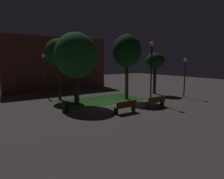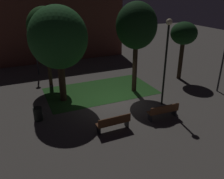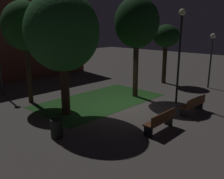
{
  "view_description": "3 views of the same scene",
  "coord_description": "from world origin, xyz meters",
  "px_view_note": "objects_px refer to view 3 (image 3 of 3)",
  "views": [
    {
      "loc": [
        -10.91,
        -14.77,
        3.79
      ],
      "look_at": [
        0.16,
        0.85,
        1.09
      ],
      "focal_mm": 34.23,
      "sensor_mm": 36.0,
      "label": 1
    },
    {
      "loc": [
        -5.79,
        -12.66,
        6.78
      ],
      "look_at": [
        -0.38,
        -0.39,
        1.01
      ],
      "focal_mm": 37.53,
      "sensor_mm": 36.0,
      "label": 2
    },
    {
      "loc": [
        -9.87,
        -8.34,
        4.32
      ],
      "look_at": [
        0.31,
        1.42,
        0.66
      ],
      "focal_mm": 38.6,
      "sensor_mm": 36.0,
      "label": 3
    }
  ],
  "objects_px": {
    "bench_front_right": "(194,104)",
    "trash_bin": "(57,128)",
    "tree_lawn_side": "(62,32)",
    "tree_near_wall": "(137,23)",
    "tree_right_canopy": "(25,27)",
    "lamp_post_path_center": "(180,42)",
    "bench_by_lamp": "(161,120)",
    "tree_back_left": "(166,37)",
    "lamp_post_plaza_west": "(212,51)"
  },
  "relations": [
    {
      "from": "tree_back_left",
      "to": "lamp_post_plaza_west",
      "type": "xyz_separation_m",
      "value": [
        0.87,
        -3.24,
        -0.86
      ]
    },
    {
      "from": "tree_lawn_side",
      "to": "lamp_post_path_center",
      "type": "relative_size",
      "value": 1.14
    },
    {
      "from": "bench_front_right",
      "to": "lamp_post_path_center",
      "type": "height_order",
      "value": "lamp_post_path_center"
    },
    {
      "from": "lamp_post_plaza_west",
      "to": "tree_lawn_side",
      "type": "bearing_deg",
      "value": 164.19
    },
    {
      "from": "lamp_post_path_center",
      "to": "tree_back_left",
      "type": "bearing_deg",
      "value": 39.99
    },
    {
      "from": "tree_right_canopy",
      "to": "lamp_post_path_center",
      "type": "distance_m",
      "value": 8.63
    },
    {
      "from": "tree_near_wall",
      "to": "tree_back_left",
      "type": "relative_size",
      "value": 1.35
    },
    {
      "from": "bench_by_lamp",
      "to": "bench_front_right",
      "type": "bearing_deg",
      "value": 0.0
    },
    {
      "from": "bench_front_right",
      "to": "trash_bin",
      "type": "xyz_separation_m",
      "value": [
        -6.49,
        2.67,
        -0.09
      ]
    },
    {
      "from": "tree_lawn_side",
      "to": "bench_by_lamp",
      "type": "bearing_deg",
      "value": -71.7
    },
    {
      "from": "tree_right_canopy",
      "to": "bench_front_right",
      "type": "bearing_deg",
      "value": -58.1
    },
    {
      "from": "bench_front_right",
      "to": "tree_right_canopy",
      "type": "relative_size",
      "value": 0.32
    },
    {
      "from": "tree_near_wall",
      "to": "tree_back_left",
      "type": "height_order",
      "value": "tree_near_wall"
    },
    {
      "from": "bench_by_lamp",
      "to": "tree_lawn_side",
      "type": "distance_m",
      "value": 6.09
    },
    {
      "from": "tree_right_canopy",
      "to": "tree_near_wall",
      "type": "height_order",
      "value": "tree_near_wall"
    },
    {
      "from": "tree_right_canopy",
      "to": "lamp_post_plaza_west",
      "type": "xyz_separation_m",
      "value": [
        10.76,
        -6.14,
        -1.64
      ]
    },
    {
      "from": "bench_front_right",
      "to": "tree_right_canopy",
      "type": "height_order",
      "value": "tree_right_canopy"
    },
    {
      "from": "bench_by_lamp",
      "to": "trash_bin",
      "type": "bearing_deg",
      "value": 142.06
    },
    {
      "from": "tree_near_wall",
      "to": "lamp_post_plaza_west",
      "type": "bearing_deg",
      "value": -24.22
    },
    {
      "from": "tree_lawn_side",
      "to": "lamp_post_path_center",
      "type": "xyz_separation_m",
      "value": [
        5.6,
        -3.12,
        -0.58
      ]
    },
    {
      "from": "bench_front_right",
      "to": "tree_right_canopy",
      "type": "xyz_separation_m",
      "value": [
        -4.86,
        7.81,
        3.87
      ]
    },
    {
      "from": "tree_lawn_side",
      "to": "trash_bin",
      "type": "distance_m",
      "value": 4.61
    },
    {
      "from": "bench_front_right",
      "to": "lamp_post_plaza_west",
      "type": "height_order",
      "value": "lamp_post_plaza_west"
    },
    {
      "from": "lamp_post_path_center",
      "to": "trash_bin",
      "type": "xyz_separation_m",
      "value": [
        -7.48,
        1.14,
        -3.13
      ]
    },
    {
      "from": "tree_back_left",
      "to": "lamp_post_path_center",
      "type": "height_order",
      "value": "lamp_post_path_center"
    },
    {
      "from": "tree_back_left",
      "to": "lamp_post_path_center",
      "type": "bearing_deg",
      "value": -140.01
    },
    {
      "from": "tree_near_wall",
      "to": "trash_bin",
      "type": "xyz_separation_m",
      "value": [
        -6.9,
        -1.48,
        -4.16
      ]
    },
    {
      "from": "bench_front_right",
      "to": "tree_back_left",
      "type": "bearing_deg",
      "value": 44.36
    },
    {
      "from": "bench_front_right",
      "to": "tree_near_wall",
      "type": "bearing_deg",
      "value": 84.41
    },
    {
      "from": "tree_near_wall",
      "to": "tree_right_canopy",
      "type": "bearing_deg",
      "value": 145.17
    },
    {
      "from": "tree_right_canopy",
      "to": "lamp_post_path_center",
      "type": "height_order",
      "value": "tree_right_canopy"
    },
    {
      "from": "tree_lawn_side",
      "to": "trash_bin",
      "type": "height_order",
      "value": "tree_lawn_side"
    },
    {
      "from": "bench_front_right",
      "to": "lamp_post_path_center",
      "type": "distance_m",
      "value": 3.54
    },
    {
      "from": "bench_by_lamp",
      "to": "tree_lawn_side",
      "type": "height_order",
      "value": "tree_lawn_side"
    },
    {
      "from": "bench_front_right",
      "to": "tree_back_left",
      "type": "relative_size",
      "value": 0.4
    },
    {
      "from": "tree_lawn_side",
      "to": "tree_back_left",
      "type": "relative_size",
      "value": 1.32
    },
    {
      "from": "trash_bin",
      "to": "tree_lawn_side",
      "type": "bearing_deg",
      "value": 46.53
    },
    {
      "from": "bench_by_lamp",
      "to": "tree_lawn_side",
      "type": "bearing_deg",
      "value": 108.3
    },
    {
      "from": "trash_bin",
      "to": "lamp_post_plaza_west",
      "type": "bearing_deg",
      "value": -4.57
    },
    {
      "from": "bench_by_lamp",
      "to": "tree_near_wall",
      "type": "xyz_separation_m",
      "value": [
        3.48,
        4.15,
        4.07
      ]
    },
    {
      "from": "tree_back_left",
      "to": "lamp_post_path_center",
      "type": "distance_m",
      "value": 5.27
    },
    {
      "from": "bench_by_lamp",
      "to": "bench_front_right",
      "type": "xyz_separation_m",
      "value": [
        3.07,
        0.0,
        0.0
      ]
    },
    {
      "from": "bench_by_lamp",
      "to": "tree_near_wall",
      "type": "height_order",
      "value": "tree_near_wall"
    },
    {
      "from": "tree_right_canopy",
      "to": "tree_lawn_side",
      "type": "xyz_separation_m",
      "value": [
        0.26,
        -3.16,
        -0.26
      ]
    },
    {
      "from": "tree_lawn_side",
      "to": "tree_back_left",
      "type": "height_order",
      "value": "tree_lawn_side"
    },
    {
      "from": "bench_front_right",
      "to": "tree_lawn_side",
      "type": "relative_size",
      "value": 0.3
    },
    {
      "from": "tree_right_canopy",
      "to": "lamp_post_plaza_west",
      "type": "relative_size",
      "value": 1.47
    },
    {
      "from": "tree_right_canopy",
      "to": "tree_lawn_side",
      "type": "relative_size",
      "value": 0.96
    },
    {
      "from": "tree_right_canopy",
      "to": "trash_bin",
      "type": "height_order",
      "value": "tree_right_canopy"
    },
    {
      "from": "lamp_post_plaza_west",
      "to": "tree_near_wall",
      "type": "bearing_deg",
      "value": 155.78
    }
  ]
}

